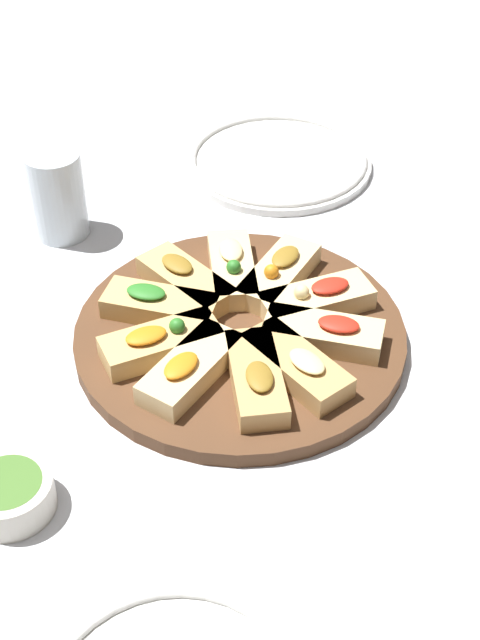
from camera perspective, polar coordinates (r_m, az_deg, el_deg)
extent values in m
plane|color=silver|center=(0.93, 0.00, -1.35)|extent=(3.00, 3.00, 0.00)
cylinder|color=#51331E|center=(0.92, 0.00, -0.96)|extent=(0.34, 0.34, 0.02)
cube|color=#E5C689|center=(0.98, -0.50, 3.26)|extent=(0.12, 0.06, 0.02)
ellipsoid|color=beige|center=(0.98, -0.59, 4.52)|extent=(0.04, 0.03, 0.01)
sphere|color=#2D7A28|center=(0.95, -0.41, 3.41)|extent=(0.02, 0.02, 0.02)
cube|color=tan|center=(0.96, -3.45, 2.47)|extent=(0.12, 0.10, 0.02)
ellipsoid|color=olive|center=(0.96, -4.05, 3.61)|extent=(0.05, 0.04, 0.01)
cube|color=tan|center=(0.93, -5.12, 0.91)|extent=(0.09, 0.13, 0.02)
ellipsoid|color=#2D7A28|center=(0.92, -6.04, 1.81)|extent=(0.04, 0.05, 0.01)
cube|color=tan|center=(0.89, -5.07, -1.50)|extent=(0.07, 0.13, 0.02)
ellipsoid|color=orange|center=(0.87, -6.04, -0.99)|extent=(0.03, 0.05, 0.01)
sphere|color=#2D7A28|center=(0.88, -4.05, -0.38)|extent=(0.02, 0.02, 0.02)
cube|color=#E5C689|center=(0.86, -3.17, -3.12)|extent=(0.12, 0.12, 0.02)
ellipsoid|color=orange|center=(0.84, -3.80, -2.92)|extent=(0.05, 0.05, 0.01)
cube|color=tan|center=(0.85, 0.79, -3.75)|extent=(0.12, 0.05, 0.02)
ellipsoid|color=olive|center=(0.82, 0.95, -3.67)|extent=(0.04, 0.03, 0.01)
cube|color=tan|center=(0.86, 3.60, -2.90)|extent=(0.13, 0.10, 0.02)
ellipsoid|color=beige|center=(0.84, 4.31, -2.65)|extent=(0.05, 0.04, 0.01)
cube|color=#E5C689|center=(0.90, 5.34, -0.87)|extent=(0.09, 0.13, 0.02)
ellipsoid|color=red|center=(0.89, 6.34, -0.25)|extent=(0.04, 0.05, 0.01)
cube|color=#E5C689|center=(0.94, 4.91, 1.25)|extent=(0.07, 0.13, 0.02)
ellipsoid|color=red|center=(0.93, 5.78, 2.21)|extent=(0.03, 0.05, 0.01)
sphere|color=beige|center=(0.92, 3.96, 1.79)|extent=(0.02, 0.02, 0.02)
cube|color=#E5C689|center=(0.97, 2.49, 2.88)|extent=(0.12, 0.11, 0.02)
ellipsoid|color=olive|center=(0.97, 2.92, 4.09)|extent=(0.05, 0.05, 0.01)
sphere|color=orange|center=(0.95, 2.02, 3.11)|extent=(0.02, 0.02, 0.02)
cylinder|color=white|center=(1.21, 2.46, 10.03)|extent=(0.25, 0.25, 0.01)
torus|color=white|center=(1.21, 2.47, 10.32)|extent=(0.24, 0.24, 0.01)
cylinder|color=silver|center=(1.07, -11.61, 7.87)|extent=(0.06, 0.06, 0.11)
cylinder|color=silver|center=(0.79, -14.53, -10.76)|extent=(0.08, 0.08, 0.03)
cylinder|color=#4C7A33|center=(0.78, -14.70, -10.12)|extent=(0.06, 0.06, 0.01)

